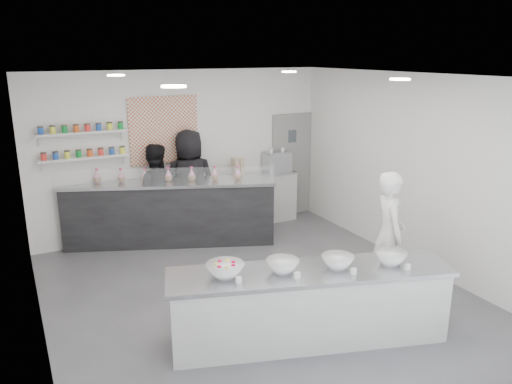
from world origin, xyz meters
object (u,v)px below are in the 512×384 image
woman_prep (389,235)px  staff_left (155,193)px  espresso_ledge (263,198)px  espresso_machine (277,162)px  staff_right (190,183)px  prep_counter (309,305)px  back_bar (170,213)px

woman_prep → staff_left: 4.18m
espresso_ledge → woman_prep: bearing=-88.7°
espresso_machine → staff_right: size_ratio=0.26×
espresso_machine → staff_left: staff_left is taller
woman_prep → staff_right: 3.86m
prep_counter → staff_right: 4.03m
prep_counter → back_bar: bearing=114.5°
woman_prep → espresso_ledge: bearing=23.9°
espresso_machine → staff_left: (-2.49, -0.04, -0.30)m
woman_prep → prep_counter: bearing=129.7°
espresso_ledge → staff_right: size_ratio=0.68×
espresso_machine → staff_right: staff_right is taller
woman_prep → staff_left: size_ratio=1.01×
back_bar → staff_left: 0.44m
prep_counter → back_bar: size_ratio=0.89×
back_bar → staff_right: 0.68m
espresso_machine → staff_right: 1.85m
prep_counter → staff_left: 4.07m
back_bar → espresso_machine: 2.41m
back_bar → staff_left: bearing=147.8°
staff_right → staff_left: bearing=4.9°
staff_left → staff_right: 0.67m
back_bar → espresso_ledge: size_ratio=2.73×
espresso_machine → staff_right: (-1.83, -0.04, -0.20)m
prep_counter → espresso_ledge: size_ratio=2.45×
back_bar → staff_right: (0.47, 0.25, 0.42)m
espresso_machine → staff_right: bearing=-178.7°
back_bar → espresso_ledge: (2.01, 0.29, -0.07)m
back_bar → espresso_machine: bearing=28.7°
staff_left → back_bar: bearing=140.9°
espresso_ledge → espresso_machine: size_ratio=2.66×
staff_left → prep_counter: bearing=114.2°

